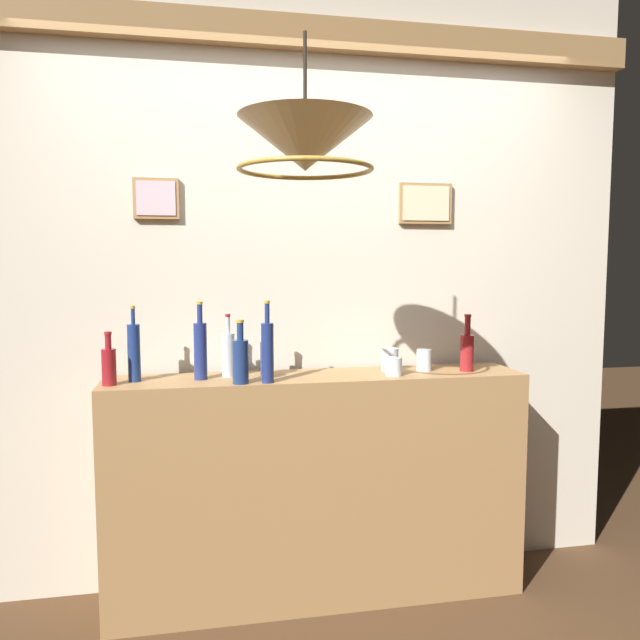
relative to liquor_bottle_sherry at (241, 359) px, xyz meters
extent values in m
cube|color=beige|center=(0.35, 0.37, 0.29)|extent=(3.12, 0.08, 2.82)
cube|color=#9E7547|center=(0.35, 0.31, 1.42)|extent=(3.12, 0.10, 0.14)
cube|color=#9E7547|center=(-0.34, 0.32, 0.68)|extent=(0.20, 0.03, 0.18)
cube|color=beige|center=(-0.34, 0.31, 0.68)|extent=(0.17, 0.01, 0.15)
cube|color=#9E7547|center=(0.91, 0.32, 0.68)|extent=(0.26, 0.03, 0.19)
cube|color=beige|center=(0.91, 0.31, 0.68)|extent=(0.23, 0.01, 0.16)
cube|color=#9E7547|center=(0.35, 0.12, -0.61)|extent=(1.85, 0.34, 1.02)
cylinder|color=navy|center=(0.00, 0.00, -0.01)|extent=(0.07, 0.07, 0.18)
cylinder|color=navy|center=(0.00, 0.00, 0.12)|extent=(0.03, 0.03, 0.07)
cylinder|color=#B7932D|center=(0.00, 0.00, 0.16)|extent=(0.03, 0.03, 0.01)
cylinder|color=navy|center=(-0.16, 0.12, 0.02)|extent=(0.06, 0.06, 0.24)
cylinder|color=navy|center=(-0.16, 0.12, 0.18)|extent=(0.02, 0.02, 0.08)
cylinder|color=#B7932D|center=(-0.16, 0.12, 0.23)|extent=(0.03, 0.03, 0.01)
cylinder|color=navy|center=(-0.43, 0.13, 0.02)|extent=(0.05, 0.05, 0.24)
cylinder|color=navy|center=(-0.43, 0.13, 0.17)|extent=(0.02, 0.02, 0.07)
cylinder|color=#B7932D|center=(-0.43, 0.13, 0.21)|extent=(0.02, 0.02, 0.01)
cylinder|color=navy|center=(0.13, 0.18, -0.03)|extent=(0.06, 0.06, 0.15)
cylinder|color=navy|center=(0.13, 0.18, 0.08)|extent=(0.02, 0.02, 0.07)
cylinder|color=black|center=(0.13, 0.18, 0.12)|extent=(0.03, 0.03, 0.01)
cylinder|color=navy|center=(0.11, 0.00, 0.02)|extent=(0.05, 0.05, 0.25)
cylinder|color=navy|center=(0.11, 0.00, 0.19)|extent=(0.02, 0.02, 0.08)
cylinder|color=#B7932D|center=(0.11, 0.00, 0.23)|extent=(0.02, 0.02, 0.01)
cylinder|color=silver|center=(-0.04, 0.17, -0.01)|extent=(0.06, 0.06, 0.19)
cylinder|color=silver|center=(-0.04, 0.17, 0.13)|extent=(0.02, 0.02, 0.07)
cylinder|color=maroon|center=(-0.04, 0.17, 0.17)|extent=(0.02, 0.02, 0.01)
cylinder|color=maroon|center=(-0.53, 0.07, -0.03)|extent=(0.06, 0.06, 0.15)
cylinder|color=maroon|center=(-0.53, 0.07, 0.08)|extent=(0.03, 0.03, 0.06)
cylinder|color=maroon|center=(-0.53, 0.07, 0.11)|extent=(0.03, 0.03, 0.01)
cylinder|color=maroon|center=(1.04, 0.10, -0.02)|extent=(0.06, 0.06, 0.17)
cylinder|color=maroon|center=(1.04, 0.10, 0.11)|extent=(0.03, 0.03, 0.08)
cylinder|color=maroon|center=(1.04, 0.10, 0.15)|extent=(0.03, 0.03, 0.01)
cylinder|color=silver|center=(0.85, 0.14, -0.05)|extent=(0.07, 0.07, 0.10)
cylinder|color=silver|center=(0.67, 0.05, -0.06)|extent=(0.07, 0.07, 0.08)
cylinder|color=silver|center=(0.69, 0.17, -0.05)|extent=(0.08, 0.08, 0.10)
cone|color=beige|center=(0.18, -0.52, 0.78)|extent=(0.44, 0.44, 0.17)
cylinder|color=black|center=(0.18, -0.52, 1.00)|extent=(0.01, 0.01, 0.26)
torus|color=#AD8433|center=(0.18, -0.52, 0.70)|extent=(0.44, 0.44, 0.02)
camera|label=1|loc=(-0.16, -2.53, 0.40)|focal=34.73mm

